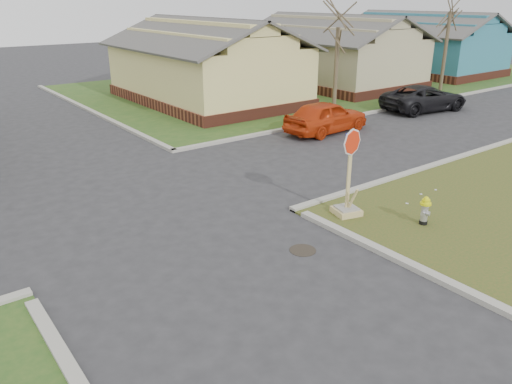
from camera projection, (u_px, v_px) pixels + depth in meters
ground at (214, 270)px, 11.09m from camera, size 120.00×120.00×0.00m
verge_far_right at (335, 79)px, 36.78m from camera, size 37.00×19.00×0.05m
curbs at (123, 201)px, 14.81m from camera, size 80.00×40.00×0.12m
manhole at (303, 250)px, 11.94m from camera, size 0.64×0.64×0.01m
side_house_yellow at (206, 63)px, 28.16m from camera, size 7.60×11.60×4.70m
side_house_tan at (332, 52)px, 33.75m from camera, size 7.60×11.60×4.70m
side_house_teal at (422, 44)px, 39.34m from camera, size 7.60×11.60×4.70m
tree_mid_right at (336, 70)px, 25.72m from camera, size 0.22×0.22×4.20m
tree_far_right at (445, 52)px, 31.44m from camera, size 0.22×0.22×4.76m
fire_hydrant at (425, 209)px, 13.07m from camera, size 0.29×0.29×0.78m
stop_sign at (348, 196)px, 13.64m from camera, size 0.69×0.67×2.44m
red_sedan at (326, 117)px, 22.10m from camera, size 4.29×1.96×1.43m
dark_pickup at (424, 98)px, 26.40m from camera, size 5.09×2.92×1.34m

